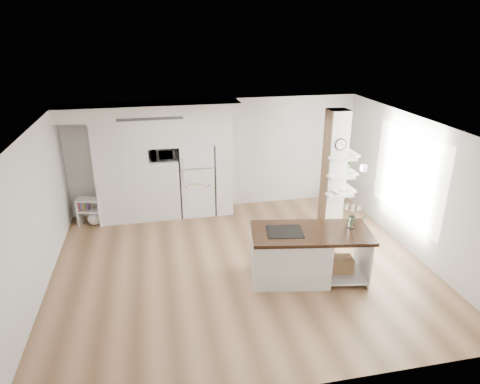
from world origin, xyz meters
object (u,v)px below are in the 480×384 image
at_px(kitchen_island, 296,254).
at_px(floor_plant_a, 361,224).
at_px(refrigerator, 197,179).
at_px(bookshelf, 92,213).

height_order(kitchen_island, floor_plant_a, kitchen_island).
height_order(refrigerator, kitchen_island, refrigerator).
bearing_deg(floor_plant_a, bookshelf, 163.23).
bearing_deg(floor_plant_a, refrigerator, 149.93).
relative_size(kitchen_island, bookshelf, 3.47).
xyz_separation_m(bookshelf, floor_plant_a, (5.80, -1.75, -0.02)).
bearing_deg(kitchen_island, refrigerator, 123.19).
xyz_separation_m(kitchen_island, bookshelf, (-3.87, 3.05, -0.21)).
xyz_separation_m(kitchen_island, floor_plant_a, (1.92, 1.31, -0.23)).
distance_m(bookshelf, floor_plant_a, 6.05).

